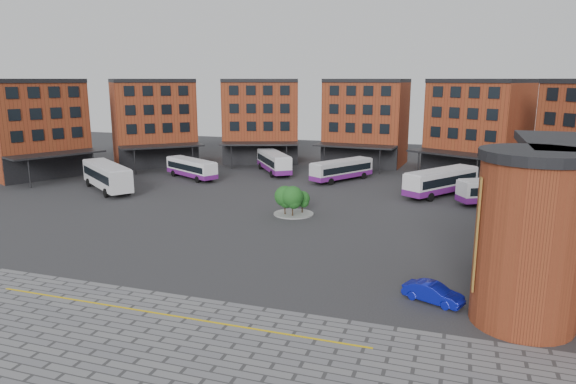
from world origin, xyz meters
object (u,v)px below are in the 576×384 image
(bus_a, at_px, (107,175))
(bus_d, at_px, (342,170))
(tree_island, at_px, (292,199))
(blue_car, at_px, (433,293))
(bus_b, at_px, (191,168))
(bus_e, at_px, (441,181))
(bus_f, at_px, (503,190))
(bus_c, at_px, (274,162))

(bus_a, distance_m, bus_d, 32.60)
(tree_island, relative_size, blue_car, 1.10)
(bus_a, bearing_deg, blue_car, -81.47)
(bus_b, relative_size, bus_e, 0.89)
(bus_e, distance_m, bus_f, 7.62)
(bus_c, distance_m, blue_car, 49.81)
(bus_a, bearing_deg, bus_c, -4.03)
(tree_island, xyz_separation_m, bus_c, (-10.81, 23.96, -0.09))
(bus_e, relative_size, blue_car, 2.87)
(bus_a, xyz_separation_m, bus_d, (28.12, 16.48, -0.48))
(tree_island, xyz_separation_m, bus_d, (0.84, 20.97, -0.22))
(blue_car, bearing_deg, bus_d, 43.37)
(bus_b, xyz_separation_m, bus_f, (42.93, -2.73, 0.09))
(bus_e, bearing_deg, blue_car, -54.57)
(bus_b, distance_m, bus_c, 13.05)
(tree_island, height_order, bus_a, bus_a)
(bus_b, bearing_deg, bus_e, -61.20)
(bus_c, relative_size, bus_d, 1.05)
(tree_island, relative_size, bus_e, 0.38)
(bus_a, relative_size, bus_d, 1.14)
(bus_a, bearing_deg, tree_island, -63.16)
(bus_d, bearing_deg, tree_island, -61.10)
(bus_a, xyz_separation_m, bus_e, (42.27, 11.02, -0.30))
(tree_island, height_order, blue_car, tree_island)
(blue_car, bearing_deg, bus_a, 84.73)
(bus_c, bearing_deg, bus_e, -53.12)
(bus_c, xyz_separation_m, blue_car, (26.64, -42.07, -1.11))
(bus_a, distance_m, bus_f, 50.11)
(bus_f, bearing_deg, bus_b, -124.01)
(tree_island, height_order, bus_c, tree_island)
(bus_e, bearing_deg, bus_c, -164.14)
(tree_island, relative_size, bus_d, 0.42)
(bus_c, relative_size, blue_car, 2.77)
(tree_island, distance_m, bus_c, 26.29)
(tree_island, relative_size, bus_f, 0.41)
(bus_b, height_order, bus_e, bus_e)
(bus_d, distance_m, bus_f, 22.78)
(bus_e, bearing_deg, bus_a, -131.39)
(bus_d, height_order, bus_f, bus_f)
(bus_c, xyz_separation_m, bus_d, (11.66, -2.99, -0.13))
(bus_b, relative_size, bus_c, 0.93)
(bus_c, bearing_deg, tree_island, -100.69)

